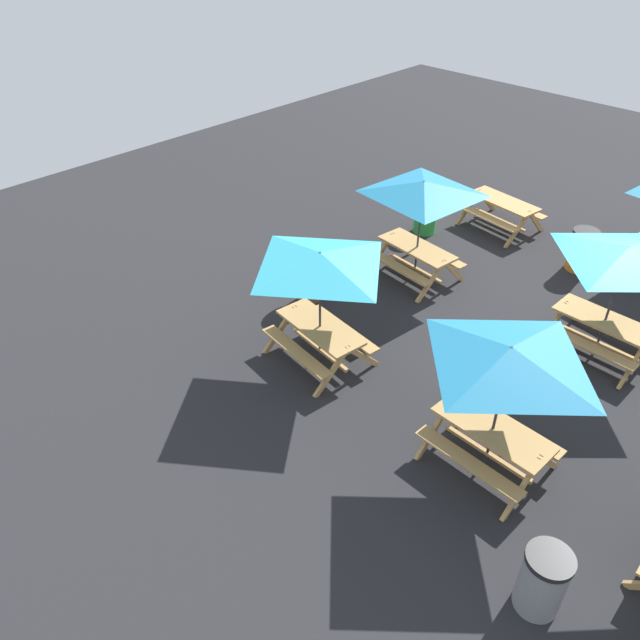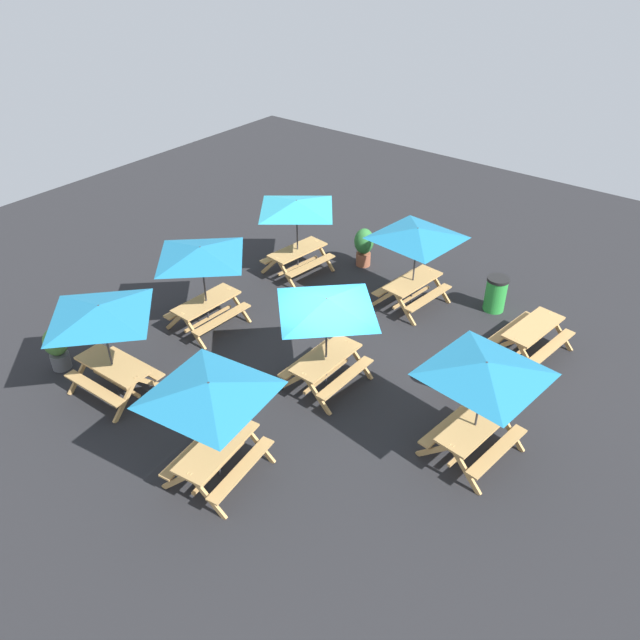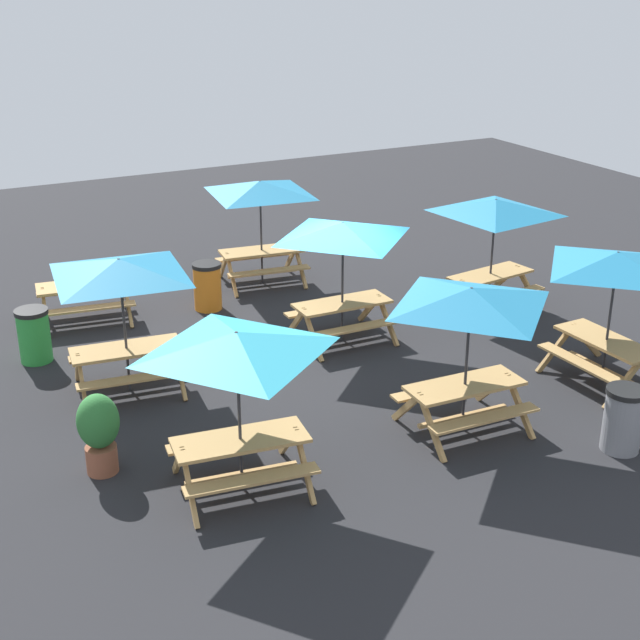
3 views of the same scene
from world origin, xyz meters
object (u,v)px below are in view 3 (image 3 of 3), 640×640
at_px(picnic_table_1, 237,354).
at_px(picnic_table_3, 120,277).
at_px(picnic_table_2, 343,239).
at_px(trash_bin_green, 34,335).
at_px(picnic_table_5, 616,270).
at_px(trash_bin_gray, 623,419).
at_px(picnic_table_6, 85,294).
at_px(potted_plant_0, 99,430).
at_px(picnic_table_0, 495,215).
at_px(picnic_table_4, 260,195).
at_px(trash_bin_orange, 207,286).
at_px(picnic_table_7, 470,308).

xyz_separation_m(picnic_table_1, picnic_table_3, (0.52, -3.60, 0.00)).
height_order(picnic_table_2, trash_bin_green, picnic_table_2).
height_order(picnic_table_5, trash_bin_gray, picnic_table_5).
xyz_separation_m(picnic_table_6, trash_bin_gray, (-5.73, 8.60, -0.07)).
xyz_separation_m(picnic_table_2, potted_plant_0, (5.20, 2.55, -1.32)).
height_order(picnic_table_0, picnic_table_4, same).
height_order(picnic_table_6, trash_bin_green, trash_bin_green).
bearing_deg(trash_bin_green, picnic_table_5, 148.08).
bearing_deg(picnic_table_3, trash_bin_gray, 145.14).
bearing_deg(potted_plant_0, trash_bin_orange, -124.04).
relative_size(picnic_table_4, trash_bin_gray, 2.86).
bearing_deg(trash_bin_gray, potted_plant_0, -22.48).
xyz_separation_m(picnic_table_1, picnic_table_2, (-3.62, -3.83, 0.00)).
relative_size(picnic_table_5, picnic_table_6, 1.19).
relative_size(picnic_table_0, picnic_table_5, 1.20).
relative_size(picnic_table_5, trash_bin_gray, 2.38).
bearing_deg(picnic_table_4, trash_bin_gray, 108.12).
height_order(picnic_table_3, picnic_table_4, same).
distance_m(trash_bin_orange, potted_plant_0, 6.31).
bearing_deg(picnic_table_0, potted_plant_0, 9.13).
xyz_separation_m(picnic_table_1, picnic_table_5, (-6.73, -0.27, 0.00)).
height_order(picnic_table_0, picnic_table_7, same).
relative_size(picnic_table_1, picnic_table_2, 1.00).
relative_size(picnic_table_3, trash_bin_green, 2.87).
distance_m(picnic_table_3, picnic_table_4, 5.62).
bearing_deg(trash_bin_green, picnic_table_4, -159.71).
height_order(picnic_table_0, trash_bin_green, picnic_table_0).
xyz_separation_m(picnic_table_0, picnic_table_7, (3.45, 3.91, 0.00)).
xyz_separation_m(picnic_table_4, picnic_table_5, (-3.15, 7.18, 0.00)).
relative_size(picnic_table_2, potted_plant_0, 1.96).
bearing_deg(picnic_table_6, picnic_table_0, 165.05).
bearing_deg(picnic_table_2, picnic_table_3, 4.24).
relative_size(picnic_table_0, picnic_table_7, 1.20).
height_order(picnic_table_1, picnic_table_2, same).
distance_m(trash_bin_orange, trash_bin_gray, 8.75).
relative_size(picnic_table_6, picnic_table_7, 0.84).
bearing_deg(picnic_table_2, trash_bin_green, -16.48).
height_order(picnic_table_3, trash_bin_orange, picnic_table_3).
distance_m(picnic_table_5, trash_bin_orange, 7.99).
bearing_deg(trash_bin_green, picnic_table_0, 169.54).
bearing_deg(picnic_table_1, trash_bin_gray, 170.87).
xyz_separation_m(picnic_table_1, trash_bin_orange, (-1.96, -6.51, -1.49)).
height_order(picnic_table_7, trash_bin_orange, picnic_table_7).
distance_m(picnic_table_4, trash_bin_orange, 2.40).
bearing_deg(picnic_table_6, trash_bin_orange, 175.47).
bearing_deg(trash_bin_gray, picnic_table_5, -127.46).
xyz_separation_m(trash_bin_orange, potted_plant_0, (3.53, 5.23, 0.17)).
xyz_separation_m(picnic_table_4, trash_bin_green, (5.25, 1.94, -1.49)).
bearing_deg(trash_bin_orange, picnic_table_1, 73.26).
relative_size(picnic_table_2, picnic_table_7, 1.00).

